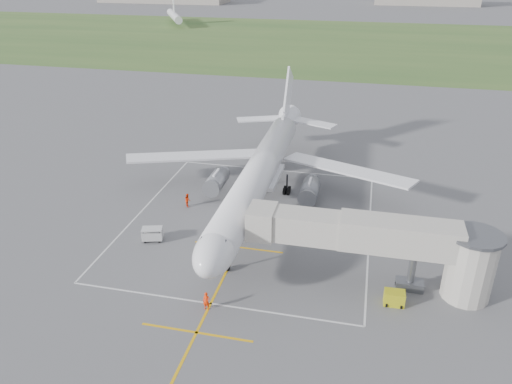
% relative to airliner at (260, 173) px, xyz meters
% --- Properties ---
extents(ground, '(700.00, 700.00, 0.00)m').
position_rel_airliner_xyz_m(ground, '(0.00, -0.75, -4.39)').
color(ground, '#5C5C5F').
rests_on(ground, ground).
extents(grass_strip, '(700.00, 120.00, 0.02)m').
position_rel_airliner_xyz_m(grass_strip, '(0.00, 129.25, -4.38)').
color(grass_strip, '#365A27').
rests_on(grass_strip, ground).
extents(apron_markings, '(28.20, 60.00, 0.01)m').
position_rel_airliner_xyz_m(apron_markings, '(0.00, -6.57, -4.38)').
color(apron_markings, '#E1A30D').
rests_on(apron_markings, ground).
extents(airliner, '(38.93, 46.75, 13.52)m').
position_rel_airliner_xyz_m(airliner, '(0.00, 0.00, 0.00)').
color(airliner, white).
rests_on(airliner, ground).
extents(jet_bridge, '(23.40, 5.00, 7.20)m').
position_rel_airliner_xyz_m(jet_bridge, '(15.72, -14.25, 0.35)').
color(jet_bridge, '#AAA399').
rests_on(jet_bridge, ground).
extents(gpu_unit, '(1.89, 1.37, 1.40)m').
position_rel_airliner_xyz_m(gpu_unit, '(16.50, -17.03, -3.70)').
color(gpu_unit, '#B3B116').
rests_on(gpu_unit, ground).
extents(baggage_cart, '(2.52, 1.90, 1.56)m').
position_rel_airliner_xyz_m(baggage_cart, '(-9.74, -11.54, -3.59)').
color(baggage_cart, beige).
rests_on(baggage_cart, ground).
extents(ramp_worker_nose, '(0.66, 0.44, 1.78)m').
position_rel_airliner_xyz_m(ramp_worker_nose, '(-0.10, -21.58, -3.50)').
color(ramp_worker_nose, '#FF3208').
rests_on(ramp_worker_nose, ground).
extents(ramp_worker_wing, '(1.03, 1.08, 1.75)m').
position_rel_airliner_xyz_m(ramp_worker_wing, '(-8.78, -2.70, -3.52)').
color(ramp_worker_wing, red).
rests_on(ramp_worker_wing, ground).
extents(distant_aircraft, '(191.12, 33.17, 8.85)m').
position_rel_airliner_xyz_m(distant_aircraft, '(10.11, 164.40, -0.80)').
color(distant_aircraft, white).
rests_on(distant_aircraft, ground).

